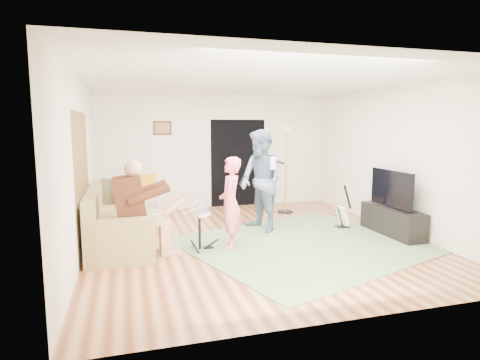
# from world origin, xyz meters

# --- Properties ---
(floor) EXTENTS (6.00, 6.00, 0.00)m
(floor) POSITION_xyz_m (0.00, 0.00, 0.00)
(floor) COLOR brown
(floor) RESTS_ON ground
(walls) EXTENTS (5.50, 6.00, 2.70)m
(walls) POSITION_xyz_m (0.00, 0.00, 1.35)
(walls) COLOR silver
(walls) RESTS_ON floor
(ceiling) EXTENTS (6.00, 6.00, 0.00)m
(ceiling) POSITION_xyz_m (0.00, 0.00, 2.70)
(ceiling) COLOR white
(ceiling) RESTS_ON walls
(window_blinds) EXTENTS (0.00, 2.05, 2.05)m
(window_blinds) POSITION_xyz_m (-2.74, 0.20, 1.55)
(window_blinds) COLOR brown
(window_blinds) RESTS_ON walls
(doorway) EXTENTS (2.10, 0.00, 2.10)m
(doorway) POSITION_xyz_m (0.55, 2.99, 1.05)
(doorway) COLOR black
(doorway) RESTS_ON walls
(picture_frame) EXTENTS (0.42, 0.03, 0.32)m
(picture_frame) POSITION_xyz_m (-1.25, 2.99, 1.90)
(picture_frame) COLOR #3F2314
(picture_frame) RESTS_ON walls
(area_rug) EXTENTS (4.51, 4.25, 0.02)m
(area_rug) POSITION_xyz_m (0.75, -0.49, 0.01)
(area_rug) COLOR #597849
(area_rug) RESTS_ON floor
(sofa) EXTENTS (0.96, 2.34, 0.95)m
(sofa) POSITION_xyz_m (-2.30, 0.37, 0.32)
(sofa) COLOR #A28B51
(sofa) RESTS_ON floor
(drummer) EXTENTS (0.95, 0.53, 1.46)m
(drummer) POSITION_xyz_m (-1.86, -0.28, 0.57)
(drummer) COLOR #4F2516
(drummer) RESTS_ON sofa
(drum_kit) EXTENTS (0.36, 0.65, 0.67)m
(drum_kit) POSITION_xyz_m (-1.00, -0.28, 0.29)
(drum_kit) COLOR black
(drum_kit) RESTS_ON floor
(singer) EXTENTS (0.51, 0.62, 1.47)m
(singer) POSITION_xyz_m (-0.50, -0.29, 0.74)
(singer) COLOR #FE6E7F
(singer) RESTS_ON floor
(microphone) EXTENTS (0.06, 0.06, 0.24)m
(microphone) POSITION_xyz_m (-0.30, -0.29, 1.10)
(microphone) COLOR black
(microphone) RESTS_ON singer
(guitarist) EXTENTS (0.96, 1.09, 1.89)m
(guitarist) POSITION_xyz_m (0.31, 0.55, 0.95)
(guitarist) COLOR slate
(guitarist) RESTS_ON floor
(guitar_held) EXTENTS (0.20, 0.61, 0.26)m
(guitar_held) POSITION_xyz_m (0.51, 0.55, 1.29)
(guitar_held) COLOR silver
(guitar_held) RESTS_ON guitarist
(guitar_spare) EXTENTS (0.30, 0.27, 0.84)m
(guitar_spare) POSITION_xyz_m (1.90, 0.32, 0.24)
(guitar_spare) COLOR black
(guitar_spare) RESTS_ON floor
(torchiere_lamp) EXTENTS (0.34, 0.34, 1.93)m
(torchiere_lamp) POSITION_xyz_m (1.37, 1.91, 1.32)
(torchiere_lamp) COLOR black
(torchiere_lamp) RESTS_ON floor
(dining_chair) EXTENTS (0.49, 0.52, 0.93)m
(dining_chair) POSITION_xyz_m (-1.62, 2.15, 0.33)
(dining_chair) COLOR beige
(dining_chair) RESTS_ON floor
(tv_cabinet) EXTENTS (0.40, 1.40, 0.50)m
(tv_cabinet) POSITION_xyz_m (2.50, -0.36, 0.25)
(tv_cabinet) COLOR black
(tv_cabinet) RESTS_ON floor
(television) EXTENTS (0.06, 1.10, 0.65)m
(television) POSITION_xyz_m (2.45, -0.36, 0.85)
(television) COLOR black
(television) RESTS_ON tv_cabinet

